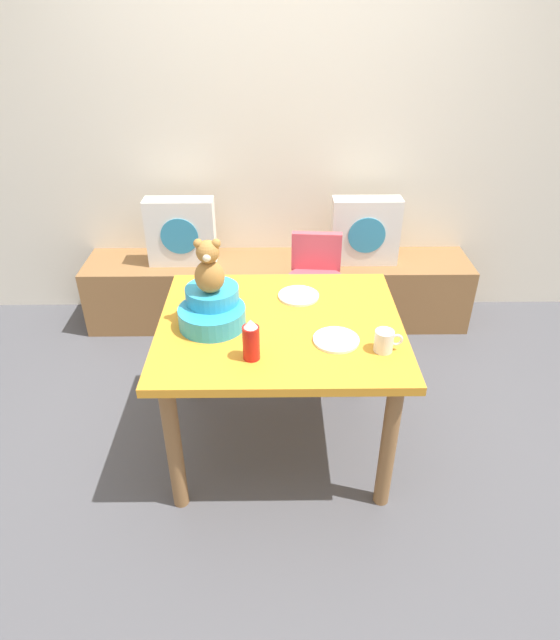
# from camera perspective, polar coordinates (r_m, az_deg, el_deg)

# --- Properties ---
(ground_plane) EXTENTS (8.00, 8.00, 0.00)m
(ground_plane) POSITION_cam_1_polar(r_m,az_deg,el_deg) (2.91, 0.02, -12.69)
(ground_plane) COLOR #4C4C51
(back_wall) EXTENTS (4.40, 0.10, 2.60)m
(back_wall) POSITION_cam_1_polar(r_m,az_deg,el_deg) (3.65, -0.28, 20.16)
(back_wall) COLOR silver
(back_wall) RESTS_ON ground_plane
(window_bench) EXTENTS (2.60, 0.44, 0.46)m
(window_bench) POSITION_cam_1_polar(r_m,az_deg,el_deg) (3.76, -0.21, 3.12)
(window_bench) COLOR olive
(window_bench) RESTS_ON ground_plane
(pillow_floral_left) EXTENTS (0.44, 0.15, 0.44)m
(pillow_floral_left) POSITION_cam_1_polar(r_m,az_deg,el_deg) (3.60, -10.44, 9.14)
(pillow_floral_left) COLOR white
(pillow_floral_left) RESTS_ON window_bench
(pillow_floral_right) EXTENTS (0.44, 0.15, 0.44)m
(pillow_floral_right) POSITION_cam_1_polar(r_m,az_deg,el_deg) (3.60, 9.00, 9.27)
(pillow_floral_right) COLOR white
(pillow_floral_right) RESTS_ON window_bench
(dining_table) EXTENTS (1.11, 0.96, 0.74)m
(dining_table) POSITION_cam_1_polar(r_m,az_deg,el_deg) (2.51, 0.03, -2.38)
(dining_table) COLOR orange
(dining_table) RESTS_ON ground_plane
(highchair) EXTENTS (0.34, 0.47, 0.79)m
(highchair) POSITION_cam_1_polar(r_m,az_deg,el_deg) (3.25, 3.75, 3.94)
(highchair) COLOR #D84C59
(highchair) RESTS_ON ground_plane
(infant_seat_teal) EXTENTS (0.30, 0.33, 0.16)m
(infant_seat_teal) POSITION_cam_1_polar(r_m,az_deg,el_deg) (2.42, -7.20, 1.15)
(infant_seat_teal) COLOR #2B99C2
(infant_seat_teal) RESTS_ON dining_table
(teddy_bear) EXTENTS (0.13, 0.12, 0.25)m
(teddy_bear) POSITION_cam_1_polar(r_m,az_deg,el_deg) (2.33, -7.54, 5.51)
(teddy_bear) COLOR #A47336
(teddy_bear) RESTS_ON infant_seat_teal
(ketchup_bottle) EXTENTS (0.07, 0.07, 0.18)m
(ketchup_bottle) POSITION_cam_1_polar(r_m,az_deg,el_deg) (2.17, -3.08, -2.17)
(ketchup_bottle) COLOR red
(ketchup_bottle) RESTS_ON dining_table
(coffee_mug) EXTENTS (0.12, 0.08, 0.09)m
(coffee_mug) POSITION_cam_1_polar(r_m,az_deg,el_deg) (2.28, 11.01, -2.18)
(coffee_mug) COLOR silver
(coffee_mug) RESTS_ON dining_table
(dinner_plate_near) EXTENTS (0.20, 0.20, 0.01)m
(dinner_plate_near) POSITION_cam_1_polar(r_m,az_deg,el_deg) (2.65, 1.98, 2.58)
(dinner_plate_near) COLOR white
(dinner_plate_near) RESTS_ON dining_table
(dinner_plate_far) EXTENTS (0.20, 0.20, 0.01)m
(dinner_plate_far) POSITION_cam_1_polar(r_m,az_deg,el_deg) (2.33, 5.96, -2.10)
(dinner_plate_far) COLOR white
(dinner_plate_far) RESTS_ON dining_table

